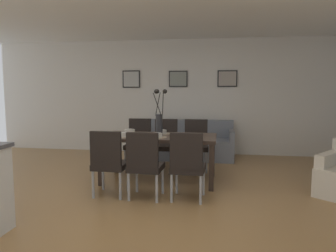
% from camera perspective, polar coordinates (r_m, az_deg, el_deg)
% --- Properties ---
extents(ground_plane, '(9.00, 9.00, 0.00)m').
position_cam_1_polar(ground_plane, '(4.51, -2.36, -12.54)').
color(ground_plane, olive).
extents(back_wall_panel, '(9.00, 0.10, 2.60)m').
position_cam_1_polar(back_wall_panel, '(7.48, 2.54, 5.15)').
color(back_wall_panel, silver).
rests_on(back_wall_panel, ground).
extents(ceiling_panel, '(9.00, 7.20, 0.08)m').
position_cam_1_polar(ceiling_panel, '(4.81, -1.50, 20.57)').
color(ceiling_panel, white).
extents(dining_table, '(1.80, 0.90, 0.74)m').
position_cam_1_polar(dining_table, '(5.14, -1.56, -2.57)').
color(dining_table, '#33261E').
rests_on(dining_table, ground).
extents(dining_chair_near_left, '(0.44, 0.44, 0.92)m').
position_cam_1_polar(dining_chair_near_left, '(4.50, -10.41, -5.95)').
color(dining_chair_near_left, black).
rests_on(dining_chair_near_left, ground).
extents(dining_chair_near_right, '(0.44, 0.44, 0.92)m').
position_cam_1_polar(dining_chair_near_right, '(6.10, -5.20, -2.60)').
color(dining_chair_near_right, black).
rests_on(dining_chair_near_right, ground).
extents(dining_chair_far_left, '(0.45, 0.45, 0.92)m').
position_cam_1_polar(dining_chair_far_left, '(4.33, -4.16, -6.34)').
color(dining_chair_far_left, black).
rests_on(dining_chair_far_left, ground).
extents(dining_chair_far_right, '(0.47, 0.47, 0.92)m').
position_cam_1_polar(dining_chair_far_right, '(5.98, -0.41, -2.76)').
color(dining_chair_far_right, black).
rests_on(dining_chair_far_right, ground).
extents(dining_chair_mid_left, '(0.46, 0.46, 0.92)m').
position_cam_1_polar(dining_chair_mid_left, '(4.26, 3.45, -6.52)').
color(dining_chair_mid_left, black).
rests_on(dining_chair_mid_left, ground).
extents(dining_chair_mid_right, '(0.47, 0.47, 0.92)m').
position_cam_1_polar(dining_chair_mid_right, '(5.93, 4.96, -2.86)').
color(dining_chair_mid_right, black).
rests_on(dining_chair_mid_right, ground).
extents(centerpiece_vase, '(0.21, 0.23, 0.73)m').
position_cam_1_polar(centerpiece_vase, '(5.10, -1.56, 1.44)').
color(centerpiece_vase, '#232326').
rests_on(centerpiece_vase, dining_table).
extents(placemat_near_left, '(0.32, 0.32, 0.01)m').
position_cam_1_polar(placemat_near_left, '(5.07, -8.01, -1.84)').
color(placemat_near_left, '#7F705B').
rests_on(placemat_near_left, dining_table).
extents(bowl_near_left, '(0.17, 0.17, 0.07)m').
position_cam_1_polar(bowl_near_left, '(5.06, -8.01, -1.42)').
color(bowl_near_left, '#B2ADA3').
rests_on(bowl_near_left, dining_table).
extents(placemat_near_right, '(0.32, 0.32, 0.01)m').
position_cam_1_polar(placemat_near_right, '(5.45, -6.76, -1.24)').
color(placemat_near_right, '#7F705B').
rests_on(placemat_near_right, dining_table).
extents(bowl_near_right, '(0.17, 0.17, 0.07)m').
position_cam_1_polar(bowl_near_right, '(5.45, -6.77, -0.85)').
color(bowl_near_right, '#B2ADA3').
rests_on(bowl_near_right, dining_table).
extents(placemat_far_left, '(0.32, 0.32, 0.01)m').
position_cam_1_polar(placemat_far_left, '(4.94, -2.00, -2.00)').
color(placemat_far_left, '#7F705B').
rests_on(placemat_far_left, dining_table).
extents(bowl_far_left, '(0.17, 0.17, 0.07)m').
position_cam_1_polar(bowl_far_left, '(4.93, -2.00, -1.57)').
color(bowl_far_left, '#B2ADA3').
rests_on(bowl_far_left, dining_table).
extents(placemat_far_right, '(0.32, 0.32, 0.01)m').
position_cam_1_polar(placemat_far_right, '(5.33, -1.17, -1.37)').
color(placemat_far_right, '#7F705B').
rests_on(placemat_far_right, dining_table).
extents(bowl_far_right, '(0.17, 0.17, 0.07)m').
position_cam_1_polar(bowl_far_right, '(5.32, -1.17, -0.98)').
color(bowl_far_right, '#B2ADA3').
rests_on(bowl_far_right, dining_table).
extents(sofa, '(2.08, 0.84, 0.80)m').
position_cam_1_polar(sofa, '(7.01, 3.00, -3.34)').
color(sofa, slate).
rests_on(sofa, ground).
extents(framed_picture_left, '(0.41, 0.03, 0.40)m').
position_cam_1_polar(framed_picture_left, '(7.64, -6.51, 8.23)').
color(framed_picture_left, black).
extents(framed_picture_center, '(0.43, 0.03, 0.37)m').
position_cam_1_polar(framed_picture_center, '(7.43, 1.81, 8.33)').
color(framed_picture_center, black).
extents(framed_picture_right, '(0.43, 0.03, 0.37)m').
position_cam_1_polar(framed_picture_right, '(7.37, 10.45, 8.24)').
color(framed_picture_right, black).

